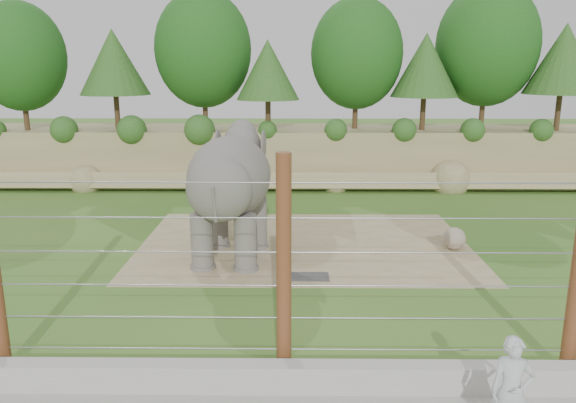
{
  "coord_description": "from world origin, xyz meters",
  "views": [
    {
      "loc": [
        0.17,
        -13.5,
        5.37
      ],
      "look_at": [
        0.0,
        2.0,
        1.6
      ],
      "focal_mm": 35.0,
      "sensor_mm": 36.0,
      "label": 1
    }
  ],
  "objects_px": {
    "stone_ball": "(454,239)",
    "barrier_fence": "(284,269)",
    "elephant": "(230,196)",
    "zookeeper": "(511,391)"
  },
  "relations": [
    {
      "from": "stone_ball",
      "to": "barrier_fence",
      "type": "bearing_deg",
      "value": -125.25
    },
    {
      "from": "elephant",
      "to": "stone_ball",
      "type": "distance_m",
      "value": 6.76
    },
    {
      "from": "elephant",
      "to": "zookeeper",
      "type": "bearing_deg",
      "value": -53.14
    },
    {
      "from": "stone_ball",
      "to": "barrier_fence",
      "type": "distance_m",
      "value": 8.71
    },
    {
      "from": "elephant",
      "to": "zookeeper",
      "type": "height_order",
      "value": "elephant"
    },
    {
      "from": "barrier_fence",
      "to": "stone_ball",
      "type": "bearing_deg",
      "value": 54.75
    },
    {
      "from": "stone_ball",
      "to": "barrier_fence",
      "type": "height_order",
      "value": "barrier_fence"
    },
    {
      "from": "stone_ball",
      "to": "zookeeper",
      "type": "height_order",
      "value": "zookeeper"
    },
    {
      "from": "elephant",
      "to": "barrier_fence",
      "type": "relative_size",
      "value": 0.22
    },
    {
      "from": "elephant",
      "to": "barrier_fence",
      "type": "bearing_deg",
      "value": -70.11
    }
  ]
}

